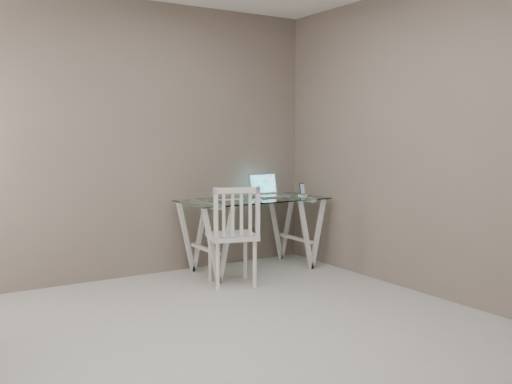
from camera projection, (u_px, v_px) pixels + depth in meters
room at (238, 85)px, 3.57m from camera, size 4.50×4.52×2.71m
desk at (253, 234)px, 5.88m from camera, size 1.50×0.70×0.75m
chair at (234, 231)px, 5.24m from camera, size 0.53×0.53×0.94m
laptop at (267, 191)px, 6.10m from camera, size 0.34×0.29×0.24m
keyboard at (231, 200)px, 5.72m from camera, size 0.27×0.12×0.01m
mouse at (258, 200)px, 5.61m from camera, size 0.11×0.06×0.03m
phone_dock at (303, 192)px, 6.11m from camera, size 0.07×0.07×0.14m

